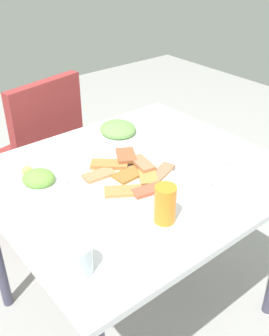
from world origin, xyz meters
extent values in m
plane|color=#A5A4A2|center=(0.00, 0.00, 0.00)|extent=(6.00, 6.00, 0.00)
cube|color=white|center=(0.00, 0.00, 0.71)|extent=(1.02, 0.90, 0.02)
cylinder|color=#434259|center=(0.45, 0.39, 0.35)|extent=(0.04, 0.04, 0.70)
cube|color=#9A3030|center=(-0.06, 0.83, 0.41)|extent=(0.50, 0.50, 0.06)
cube|color=#9A3030|center=(-0.02, 0.64, 0.67)|extent=(0.40, 0.13, 0.46)
cylinder|color=brown|center=(0.09, 1.05, 0.19)|extent=(0.03, 0.03, 0.38)
cylinder|color=brown|center=(0.17, 0.68, 0.19)|extent=(0.03, 0.03, 0.38)
cylinder|color=brown|center=(-0.21, 0.60, 0.19)|extent=(0.03, 0.03, 0.38)
cylinder|color=white|center=(-0.04, -0.02, 0.73)|extent=(0.31, 0.31, 0.01)
cube|color=#B87656|center=(0.05, -0.07, 0.74)|extent=(0.14, 0.09, 0.01)
cube|color=#C78146|center=(-0.12, -0.08, 0.74)|extent=(0.14, 0.12, 0.01)
cube|color=#9D6A2F|center=(-0.04, -0.01, 0.74)|extent=(0.12, 0.07, 0.01)
cube|color=#9B5836|center=(0.01, 0.08, 0.76)|extent=(0.11, 0.12, 0.01)
cube|color=tan|center=(-0.13, 0.05, 0.74)|extent=(0.12, 0.07, 0.01)
cube|color=#B58844|center=(-0.01, -0.07, 0.74)|extent=(0.10, 0.11, 0.01)
cube|color=#C4793E|center=(-0.06, 0.08, 0.74)|extent=(0.14, 0.13, 0.02)
cube|color=#C17752|center=(0.03, 0.00, 0.76)|extent=(0.07, 0.12, 0.01)
cube|color=#D0583D|center=(-0.06, -0.13, 0.74)|extent=(0.12, 0.07, 0.01)
cylinder|color=white|center=(-0.31, 0.15, 0.73)|extent=(0.20, 0.20, 0.01)
ellipsoid|color=#73AB45|center=(-0.31, 0.15, 0.75)|extent=(0.15, 0.15, 0.06)
sphere|color=#E5DE58|center=(-0.32, 0.22, 0.75)|extent=(0.04, 0.04, 0.04)
cylinder|color=white|center=(0.13, 0.29, 0.73)|extent=(0.22, 0.22, 0.01)
ellipsoid|color=#73A155|center=(0.13, 0.29, 0.75)|extent=(0.20, 0.21, 0.06)
sphere|color=#E8CF4E|center=(0.11, 0.24, 0.75)|extent=(0.03, 0.03, 0.03)
cylinder|color=orange|center=(-0.11, -0.26, 0.79)|extent=(0.09, 0.09, 0.12)
cylinder|color=silver|center=(-0.42, -0.28, 0.77)|extent=(0.07, 0.07, 0.09)
cube|color=white|center=(0.22, -0.19, 0.73)|extent=(0.13, 0.13, 0.00)
cube|color=silver|center=(0.22, -0.21, 0.73)|extent=(0.16, 0.04, 0.00)
cube|color=silver|center=(0.22, -0.17, 0.73)|extent=(0.17, 0.04, 0.00)
camera|label=1|loc=(-0.76, -0.93, 1.48)|focal=41.85mm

